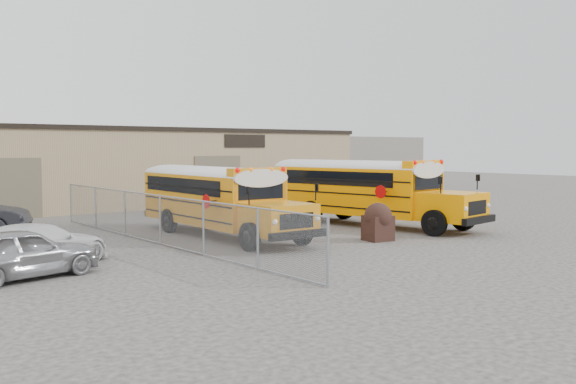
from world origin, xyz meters
TOP-DOWN VIEW (x-y plane):
  - ground at (0.00, 0.00)m, footprint 120.00×120.00m
  - warehouse at (-0.00, 19.99)m, footprint 30.20×10.20m
  - chainlink_fence at (-6.00, 3.00)m, footprint 0.07×18.07m
  - distant_building_right at (24.00, 24.00)m, footprint 10.00×8.00m
  - school_bus_left at (-2.95, 9.59)m, footprint 2.99×9.65m
  - school_bus_right at (3.14, 8.81)m, footprint 4.00×10.49m
  - tarp_bundle at (0.91, -1.14)m, footprint 1.06×1.05m
  - car_silver at (-11.70, -0.13)m, footprint 4.35×2.41m
  - car_white at (-10.80, 1.32)m, footprint 4.86×3.50m

SIDE VIEW (x-z plane):
  - ground at x=0.00m, z-range 0.00..0.00m
  - car_white at x=-10.80m, z-range 0.00..1.31m
  - car_silver at x=-11.70m, z-range 0.00..1.40m
  - tarp_bundle at x=0.91m, z-range 0.02..1.45m
  - chainlink_fence at x=-6.00m, z-range 0.00..1.80m
  - school_bus_left at x=-2.95m, z-range 0.22..3.03m
  - school_bus_right at x=3.14m, z-range 0.24..3.23m
  - distant_building_right at x=24.00m, z-range 0.00..4.40m
  - warehouse at x=0.00m, z-range 0.04..4.71m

